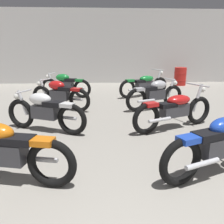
# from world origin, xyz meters

# --- Properties ---
(back_wall) EXTENTS (12.90, 0.24, 3.60)m
(back_wall) POSITION_xyz_m (0.00, 11.99, 1.80)
(back_wall) COLOR #BCBAB7
(back_wall) RESTS_ON ground
(motorcycle_left_row_1) EXTENTS (1.95, 0.62, 0.88)m
(motorcycle_left_row_1) POSITION_xyz_m (-1.52, 2.71, 0.46)
(motorcycle_left_row_1) COLOR black
(motorcycle_left_row_1) RESTS_ON ground
(motorcycle_left_row_2) EXTENTS (1.85, 0.88, 0.88)m
(motorcycle_left_row_2) POSITION_xyz_m (-1.42, 4.72, 0.46)
(motorcycle_left_row_2) COLOR black
(motorcycle_left_row_2) RESTS_ON ground
(motorcycle_left_row_3) EXTENTS (1.83, 0.94, 0.88)m
(motorcycle_left_row_3) POSITION_xyz_m (-1.39, 6.58, 0.46)
(motorcycle_left_row_3) COLOR black
(motorcycle_left_row_3) RESTS_ON ground
(motorcycle_left_row_4) EXTENTS (1.91, 0.74, 0.88)m
(motorcycle_left_row_4) POSITION_xyz_m (-1.48, 8.40, 0.46)
(motorcycle_left_row_4) COLOR black
(motorcycle_left_row_4) RESTS_ON ground
(motorcycle_right_row_1) EXTENTS (1.87, 0.84, 0.88)m
(motorcycle_right_row_1) POSITION_xyz_m (1.41, 2.76, 0.46)
(motorcycle_right_row_1) COLOR black
(motorcycle_right_row_1) RESTS_ON ground
(motorcycle_right_row_2) EXTENTS (2.03, 1.05, 0.97)m
(motorcycle_right_row_2) POSITION_xyz_m (1.43, 4.72, 0.45)
(motorcycle_right_row_2) COLOR black
(motorcycle_right_row_2) RESTS_ON ground
(motorcycle_right_row_3) EXTENTS (1.86, 0.85, 0.88)m
(motorcycle_right_row_3) POSITION_xyz_m (1.42, 6.47, 0.46)
(motorcycle_right_row_3) COLOR black
(motorcycle_right_row_3) RESTS_ON ground
(motorcycle_right_row_4) EXTENTS (1.99, 1.12, 0.97)m
(motorcycle_right_row_4) POSITION_xyz_m (1.46, 8.36, 0.45)
(motorcycle_right_row_4) COLOR black
(motorcycle_right_row_4) RESTS_ON ground
(oil_drum) EXTENTS (0.59, 0.59, 0.85)m
(oil_drum) POSITION_xyz_m (3.69, 10.89, 0.43)
(oil_drum) COLOR red
(oil_drum) RESTS_ON ground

